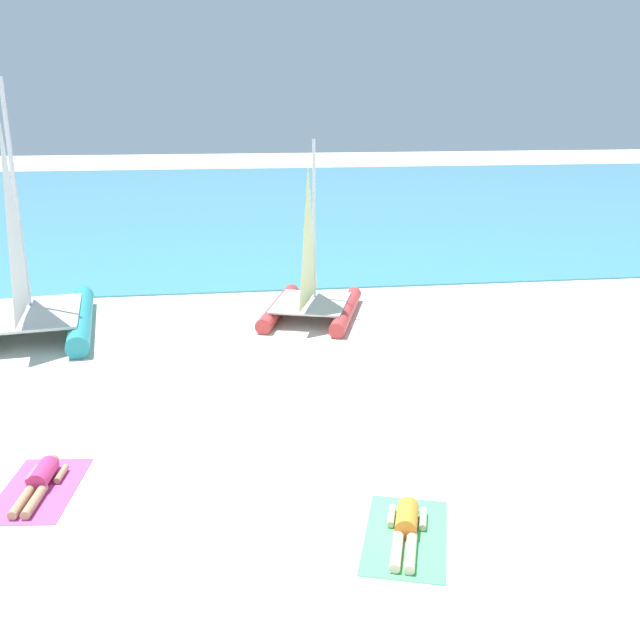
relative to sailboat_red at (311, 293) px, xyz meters
The scene contains 8 objects.
ground_plane 0.83m from the sailboat_red, 136.27° to the left, with size 120.00×120.00×0.00m, color silver.
ocean_water 22.87m from the sailboat_red, 90.83° to the left, with size 120.00×40.00×0.05m, color teal.
sailboat_red is the anchor object (origin of this frame).
sailboat_teal 7.23m from the sailboat_red, behind, with size 3.65×5.11×6.19m.
towel_left 9.77m from the sailboat_red, 122.45° to the right, with size 1.10×1.90×0.01m, color #D84C99.
sunbather_left 9.70m from the sailboat_red, 122.63° to the right, with size 0.59×1.57×0.30m.
towel_middle 10.19m from the sailboat_red, 90.08° to the right, with size 1.10×1.90×0.01m, color #4CB266.
sunbather_middle 10.11m from the sailboat_red, 89.96° to the right, with size 0.85×1.54×0.30m.
Camera 1 is at (-1.99, -8.52, 5.69)m, focal length 39.71 mm.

